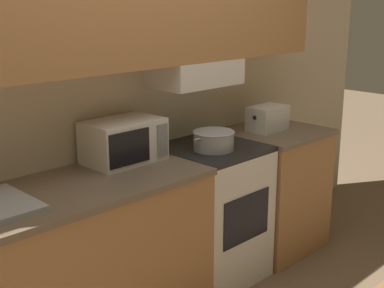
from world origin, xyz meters
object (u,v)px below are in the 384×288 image
(stove_range, at_px, (210,212))
(cooking_pot, at_px, (214,140))
(microwave, at_px, (124,141))
(toaster, at_px, (267,118))

(stove_range, height_order, cooking_pot, cooking_pot)
(stove_range, relative_size, cooking_pot, 2.64)
(microwave, bearing_deg, stove_range, -12.96)
(cooking_pot, distance_m, toaster, 0.65)
(stove_range, relative_size, toaster, 3.05)
(stove_range, bearing_deg, microwave, 167.04)
(cooking_pot, xyz_separation_m, microwave, (-0.54, 0.20, 0.06))
(cooking_pot, relative_size, toaster, 1.16)
(cooking_pot, bearing_deg, microwave, 159.94)
(stove_range, xyz_separation_m, microwave, (-0.59, 0.14, 0.57))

